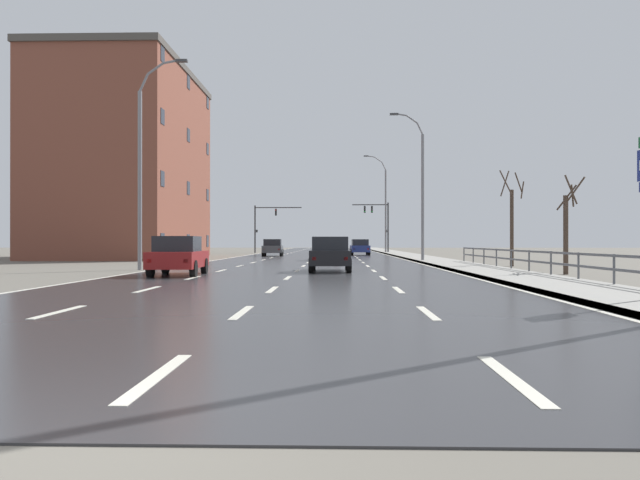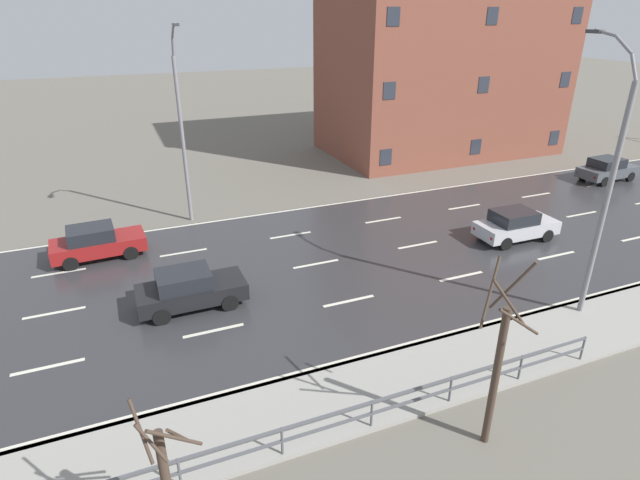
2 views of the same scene
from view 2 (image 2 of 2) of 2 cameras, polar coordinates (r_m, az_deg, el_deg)
ground_plane at (r=34.63m, az=30.19°, el=3.02°), size 160.00×160.00×0.12m
street_lamp_midground at (r=20.33m, az=29.21°, el=4.95°), size 2.30×0.24×10.04m
street_lamp_left_bank at (r=27.51m, az=-15.12°, el=11.66°), size 2.38×0.24×10.09m
car_near_right at (r=20.37m, az=-14.32°, el=-5.29°), size 1.86×4.11×1.57m
car_near_left at (r=27.26m, az=20.96°, el=1.58°), size 1.88×4.12×1.57m
car_far_right at (r=39.59m, az=29.38°, el=6.90°), size 1.98×4.17×1.57m
car_distant at (r=25.74m, az=-23.63°, el=-0.21°), size 2.02×4.19×1.57m
brick_building at (r=42.72m, az=13.61°, el=20.05°), size 10.44×17.71×15.66m
bare_tree_mid at (r=13.92m, az=19.11°, el=-13.25°), size 1.32×1.34×5.31m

